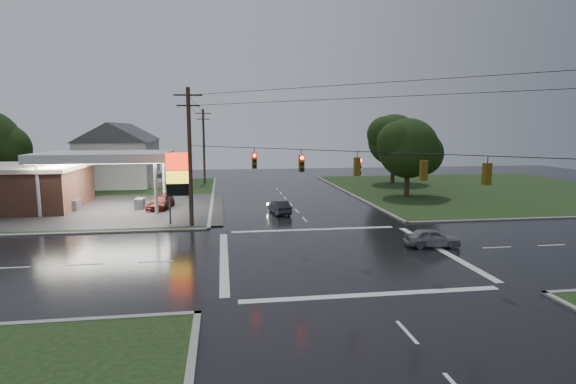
{
  "coord_description": "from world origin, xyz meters",
  "views": [
    {
      "loc": [
        -6.99,
        -26.68,
        7.88
      ],
      "look_at": [
        -2.03,
        7.07,
        3.0
      ],
      "focal_mm": 28.0,
      "sensor_mm": 36.0,
      "label": 1
    }
  ],
  "objects": [
    {
      "name": "grass_ne",
      "position": [
        26.0,
        26.0,
        0.04
      ],
      "size": [
        36.0,
        36.0,
        0.08
      ],
      "primitive_type": "cube",
      "color": "black",
      "rests_on": "ground"
    },
    {
      "name": "car_north",
      "position": [
        -1.81,
        13.93,
        0.62
      ],
      "size": [
        1.84,
        3.89,
        1.23
      ],
      "primitive_type": "imported",
      "rotation": [
        0.0,
        0.0,
        3.29
      ],
      "color": "#22242B",
      "rests_on": "ground"
    },
    {
      "name": "traffic_signals",
      "position": [
        0.02,
        -0.02,
        6.48
      ],
      "size": [
        26.87,
        26.87,
        1.47
      ],
      "color": "black",
      "rests_on": "ground"
    },
    {
      "name": "gas_station",
      "position": [
        -25.68,
        19.7,
        2.55
      ],
      "size": [
        26.2,
        18.0,
        5.6
      ],
      "color": "#2D2D2D",
      "rests_on": "ground"
    },
    {
      "name": "house_near",
      "position": [
        -20.95,
        36.0,
        4.41
      ],
      "size": [
        11.05,
        8.48,
        8.6
      ],
      "color": "silver",
      "rests_on": "ground"
    },
    {
      "name": "grass_nw",
      "position": [
        -26.0,
        26.0,
        0.04
      ],
      "size": [
        36.0,
        36.0,
        0.08
      ],
      "primitive_type": "cube",
      "color": "black",
      "rests_on": "ground"
    },
    {
      "name": "tree_ne_near",
      "position": [
        14.14,
        21.99,
        5.56
      ],
      "size": [
        7.99,
        6.8,
        8.98
      ],
      "color": "black",
      "rests_on": "ground"
    },
    {
      "name": "car_pump",
      "position": [
        -13.0,
        17.81,
        0.66
      ],
      "size": [
        2.62,
        4.79,
        1.32
      ],
      "primitive_type": "imported",
      "rotation": [
        0.0,
        0.0,
        -0.18
      ],
      "color": "#4C1411",
      "rests_on": "ground"
    },
    {
      "name": "tree_ne_far",
      "position": [
        17.15,
        33.99,
        6.18
      ],
      "size": [
        8.46,
        7.2,
        9.8
      ],
      "color": "black",
      "rests_on": "ground"
    },
    {
      "name": "pylon_sign",
      "position": [
        -10.5,
        10.5,
        4.01
      ],
      "size": [
        2.0,
        0.35,
        6.0
      ],
      "color": "#59595E",
      "rests_on": "ground"
    },
    {
      "name": "house_far",
      "position": [
        -21.95,
        48.0,
        4.41
      ],
      "size": [
        11.05,
        8.48,
        8.6
      ],
      "color": "silver",
      "rests_on": "ground"
    },
    {
      "name": "utility_pole_nw",
      "position": [
        -9.5,
        9.5,
        5.72
      ],
      "size": [
        2.2,
        0.32,
        11.0
      ],
      "color": "#382619",
      "rests_on": "ground"
    },
    {
      "name": "car_crossing",
      "position": [
        6.81,
        0.84,
        0.62
      ],
      "size": [
        3.81,
        1.94,
        1.24
      ],
      "primitive_type": "imported",
      "rotation": [
        0.0,
        0.0,
        1.44
      ],
      "color": "gray",
      "rests_on": "ground"
    },
    {
      "name": "utility_pole_n",
      "position": [
        -9.5,
        38.0,
        5.47
      ],
      "size": [
        2.2,
        0.32,
        10.5
      ],
      "color": "#382619",
      "rests_on": "ground"
    },
    {
      "name": "ground",
      "position": [
        0.0,
        0.0,
        0.0
      ],
      "size": [
        120.0,
        120.0,
        0.0
      ],
      "primitive_type": "plane",
      "color": "black",
      "rests_on": "ground"
    }
  ]
}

